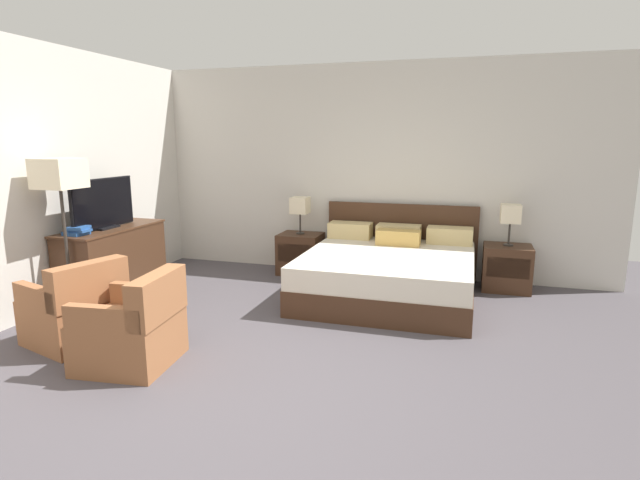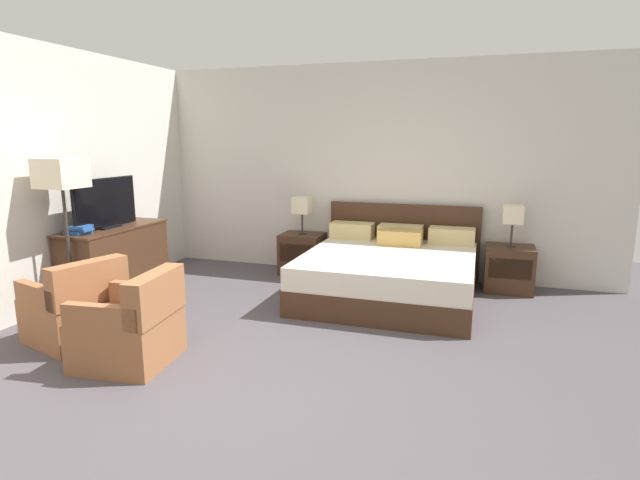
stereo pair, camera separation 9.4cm
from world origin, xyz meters
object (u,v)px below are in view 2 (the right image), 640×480
Objects in this scene: nightstand_right at (509,269)px; table_lamp_right at (513,215)px; book_blue_cover at (80,229)px; armchair_companion at (132,329)px; nightstand_left at (302,253)px; tv at (106,204)px; floor_lamp at (62,182)px; table_lamp_left at (302,206)px; book_small_top at (80,227)px; bed at (390,272)px; dresser at (116,260)px; book_red_cover at (78,232)px; armchair_by_window at (77,310)px.

table_lamp_right is (0.00, 0.00, 0.64)m from nightstand_right.
book_blue_cover reaches higher than armchair_companion.
nightstand_left is at bearing 180.00° from nightstand_right.
tv is 2.10m from armchair_companion.
tv is at bearing 93.75° from floor_lamp.
book_small_top is (-1.72, -2.05, -0.03)m from table_lamp_left.
book_small_top reaches higher than book_blue_cover.
nightstand_right is 0.73× the size of armchair_companion.
bed is at bearing -152.97° from nightstand_right.
dresser is 6.51× the size of book_red_cover.
bed is 3.56m from floor_lamp.
armchair_companion is at bearing -134.45° from table_lamp_right.
book_red_cover reaches higher than nightstand_right.
bed is at bearing 54.81° from armchair_companion.
book_red_cover is (-4.36, -2.05, -0.09)m from table_lamp_right.
armchair_companion is at bearing -125.19° from bed.
bed is at bearing 27.97° from floor_lamp.
book_red_cover is at bearing -154.84° from nightstand_right.
armchair_by_window is (-2.43, -2.13, -0.00)m from bed.
book_red_cover reaches higher than armchair_by_window.
armchair_by_window is at bearing -51.17° from book_blue_cover.
bed is at bearing -152.92° from table_lamp_right.
nightstand_left is at bearing 83.28° from armchair_companion.
table_lamp_left is at bearing 49.51° from book_red_cover.
book_red_cover is 0.13× the size of floor_lamp.
table_lamp_left is 2.51× the size of book_small_top.
tv is at bearing 134.80° from armchair_companion.
dresser is at bearing 91.09° from book_blue_cover.
table_lamp_right reaches higher than book_red_cover.
floor_lamp is (0.06, -0.21, 0.55)m from book_red_cover.
armchair_companion is at bearing -96.72° from table_lamp_left.
nightstand_left is at bearing 152.99° from bed.
armchair_by_window is (0.60, -0.75, -0.60)m from book_small_top.
book_small_top is (0.01, -0.41, -0.19)m from tv.
bed is 3.38m from book_small_top.
table_lamp_left is at bearing 83.28° from armchair_companion.
armchair_by_window is (-1.12, -2.80, 0.01)m from nightstand_left.
nightstand_right is 4.85m from book_red_cover.
nightstand_left is at bearing 49.98° from book_small_top.
armchair_companion is (1.37, -0.98, -0.57)m from book_blue_cover.
nightstand_right is 4.24m from armchair_companion.
table_lamp_right reaches higher than armchair_companion.
armchair_companion is at bearing -96.72° from nightstand_left.
nightstand_right is 2.33× the size of book_blue_cover.
armchair_by_window reaches higher than nightstand_left.
book_red_cover is at bearing -154.83° from table_lamp_right.
nightstand_right is 4.62m from dresser.
tv is at bearing 87.19° from book_red_cover.
armchair_by_window reaches higher than nightstand_right.
dresser is at bearing 116.13° from armchair_by_window.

